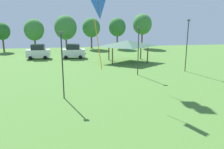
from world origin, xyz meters
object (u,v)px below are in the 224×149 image
object	(u,v)px
treeline_tree_3	(66,28)
treeline_tree_4	(91,28)
light_post_1	(187,43)
treeline_tree_1	(2,31)
treeline_tree_5	(117,27)
light_post_0	(138,48)
treeline_tree_2	(34,30)
parked_car_leftmost	(38,52)
parked_car_second_from_left	(73,51)
treeline_tree_6	(142,24)
park_pavilion	(128,43)
light_post_3	(62,62)

from	to	relation	value
treeline_tree_3	treeline_tree_4	distance (m)	6.32
light_post_1	treeline_tree_1	bearing A→B (deg)	142.01
light_post_1	treeline_tree_5	size ratio (longest dim) A/B	0.99
treeline_tree_5	light_post_0	bearing A→B (deg)	-94.09
light_post_0	treeline_tree_2	bearing A→B (deg)	124.44
treeline_tree_3	parked_car_leftmost	bearing A→B (deg)	-116.09
parked_car_second_from_left	treeline_tree_6	xyz separation A→B (m)	(16.21, 12.33, 4.26)
parked_car_second_from_left	treeline_tree_3	bearing A→B (deg)	103.58
park_pavilion	treeline_tree_3	distance (m)	18.05
light_post_3	treeline_tree_2	bearing A→B (deg)	103.16
parked_car_second_from_left	treeline_tree_6	world-z (taller)	treeline_tree_6
parked_car_leftmost	treeline_tree_3	size ratio (longest dim) A/B	0.54
treeline_tree_3	treeline_tree_4	size ratio (longest dim) A/B	1.08
light_post_3	treeline_tree_5	world-z (taller)	treeline_tree_5
treeline_tree_6	park_pavilion	bearing A→B (deg)	-112.98
parked_car_leftmost	light_post_0	xyz separation A→B (m)	(14.48, -14.21, 2.23)
light_post_0	treeline_tree_2	xyz separation A→B (m)	(-16.51, 24.08, 1.06)
park_pavilion	light_post_1	xyz separation A→B (m)	(6.42, -8.03, 0.84)
parked_car_second_from_left	treeline_tree_3	xyz separation A→B (m)	(-1.55, 9.73, 3.78)
light_post_0	treeline_tree_5	bearing A→B (deg)	85.91
parked_car_second_from_left	park_pavilion	distance (m)	10.32
parked_car_leftmost	treeline_tree_3	world-z (taller)	treeline_tree_3
parked_car_leftmost	light_post_0	bearing A→B (deg)	-42.96
park_pavilion	treeline_tree_4	size ratio (longest dim) A/B	1.04
light_post_1	treeline_tree_2	world-z (taller)	light_post_1
park_pavilion	parked_car_leftmost	bearing A→B (deg)	161.16
light_post_3	parked_car_leftmost	bearing A→B (deg)	103.84
light_post_0	light_post_3	bearing A→B (deg)	-139.86
parked_car_second_from_left	treeline_tree_2	xyz separation A→B (m)	(-8.20, 10.16, 3.30)
parked_car_second_from_left	treeline_tree_3	world-z (taller)	treeline_tree_3
parked_car_second_from_left	treeline_tree_1	bearing A→B (deg)	148.77
light_post_0	treeline_tree_3	bearing A→B (deg)	112.64
park_pavilion	treeline_tree_5	size ratio (longest dim) A/B	1.04
treeline_tree_2	treeline_tree_4	bearing A→B (deg)	10.53
treeline_tree_3	treeline_tree_5	distance (m)	12.03
treeline_tree_2	treeline_tree_4	world-z (taller)	treeline_tree_4
parked_car_second_from_left	light_post_3	size ratio (longest dim) A/B	0.69
treeline_tree_2	treeline_tree_3	xyz separation A→B (m)	(6.65, -0.44, 0.47)
light_post_0	treeline_tree_3	xyz separation A→B (m)	(-9.86, 23.64, 1.53)
light_post_3	park_pavilion	bearing A→B (deg)	59.89
light_post_3	treeline_tree_5	xyz separation A→B (m)	(10.97, 33.93, 1.39)
park_pavilion	treeline_tree_3	xyz separation A→B (m)	(-10.47, 14.58, 1.93)
parked_car_leftmost	light_post_3	bearing A→B (deg)	-74.65
parked_car_second_from_left	treeline_tree_4	bearing A→B (deg)	76.14
parked_car_second_from_left	treeline_tree_4	world-z (taller)	treeline_tree_4
treeline_tree_3	treeline_tree_4	xyz separation A→B (m)	(5.69, 2.73, -0.19)
light_post_0	treeline_tree_4	distance (m)	26.74
treeline_tree_6	light_post_3	bearing A→B (deg)	-116.61
treeline_tree_6	parked_car_leftmost	bearing A→B (deg)	-151.72
treeline_tree_2	treeline_tree_5	distance (m)	18.52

